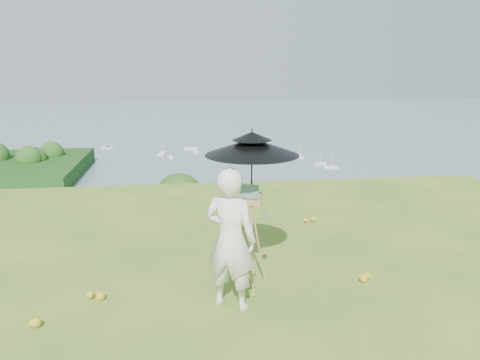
{
  "coord_description": "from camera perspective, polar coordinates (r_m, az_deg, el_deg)",
  "views": [
    {
      "loc": [
        -0.97,
        -4.95,
        3.08
      ],
      "look_at": [
        0.09,
        3.52,
        0.93
      ],
      "focal_mm": 35.0,
      "sensor_mm": 36.0,
      "label": 1
    }
  ],
  "objects": [
    {
      "name": "field_easel",
      "position": [
        6.48,
        1.33,
        -6.9
      ],
      "size": [
        0.76,
        0.76,
        1.51
      ],
      "primitive_type": null,
      "rotation": [
        0.0,
        0.0,
        -0.45
      ],
      "color": "#9E7E42",
      "rests_on": "ground"
    },
    {
      "name": "harbor_town",
      "position": [
        86.34,
        -6.06,
        -8.14
      ],
      "size": [
        110.0,
        22.0,
        5.0
      ],
      "primitive_type": null,
      "color": "silver",
      "rests_on": "shoreline_tier"
    },
    {
      "name": "wildflowers",
      "position": [
        6.09,
        3.08,
        -15.6
      ],
      "size": [
        10.0,
        10.5,
        0.12
      ],
      "primitive_type": null,
      "color": "gold",
      "rests_on": "ground"
    },
    {
      "name": "slope_trees",
      "position": [
        43.86,
        -5.35,
        -10.29
      ],
      "size": [
        110.0,
        50.0,
        6.0
      ],
      "primitive_type": null,
      "color": "#1D4615",
      "rests_on": "forest_slope"
    },
    {
      "name": "moored_boats",
      "position": [
        170.36,
        -10.88,
        1.4
      ],
      "size": [
        140.0,
        140.0,
        0.7
      ],
      "primitive_type": null,
      "color": "silver",
      "rests_on": "bay_water"
    },
    {
      "name": "painter",
      "position": [
        5.9,
        -1.19,
        -7.26
      ],
      "size": [
        0.8,
        0.71,
        1.85
      ],
      "primitive_type": "imported",
      "rotation": [
        0.0,
        0.0,
        2.63
      ],
      "color": "white",
      "rests_on": "ground"
    },
    {
      "name": "bay_water",
      "position": [
        247.74,
        -6.9,
        5.4
      ],
      "size": [
        700.0,
        700.0,
        0.0
      ],
      "primitive_type": "plane",
      "color": "slate",
      "rests_on": "ground"
    },
    {
      "name": "sun_umbrella",
      "position": [
        6.22,
        1.45,
        1.73
      ],
      "size": [
        1.54,
        1.54,
        1.01
      ],
      "primitive_type": null,
      "rotation": [
        0.0,
        0.0,
        -0.27
      ],
      "color": "black",
      "rests_on": "field_easel"
    },
    {
      "name": "shoreline_tier",
      "position": [
        88.99,
        -5.95,
        -12.02
      ],
      "size": [
        170.0,
        28.0,
        8.0
      ],
      "primitive_type": "cube",
      "color": "gray",
      "rests_on": "bay_water"
    },
    {
      "name": "painter_cap",
      "position": [
        5.64,
        -1.23,
        0.99
      ],
      "size": [
        0.27,
        0.29,
        0.1
      ],
      "primitive_type": null,
      "rotation": [
        0.0,
        0.0,
        -0.34
      ],
      "color": "pink",
      "rests_on": "painter"
    },
    {
      "name": "ground",
      "position": [
        5.91,
        3.52,
        -17.29
      ],
      "size": [
        14.0,
        14.0,
        0.0
      ],
      "primitive_type": "plane",
      "color": "#466D1F",
      "rests_on": "ground"
    }
  ]
}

